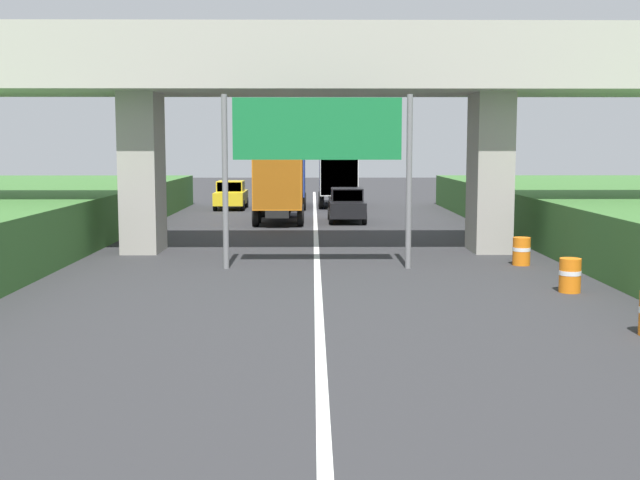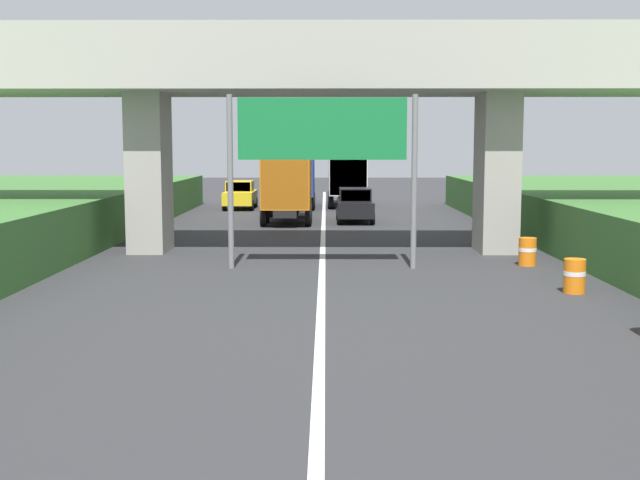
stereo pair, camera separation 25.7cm
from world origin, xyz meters
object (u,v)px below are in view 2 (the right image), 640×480
at_px(construction_barrel_4, 527,251).
at_px(construction_barrel_5, 495,235).
at_px(construction_barrel_3, 575,276).
at_px(truck_white, 347,176).
at_px(truck_blue, 296,176).
at_px(truck_orange, 288,184).
at_px(overhead_highway_sign, 322,140).
at_px(car_yellow, 240,195).
at_px(car_black, 355,205).

height_order(construction_barrel_4, construction_barrel_5, same).
bearing_deg(construction_barrel_3, truck_white, 99.45).
height_order(truck_blue, construction_barrel_3, truck_blue).
bearing_deg(truck_orange, truck_blue, 89.83).
relative_size(overhead_highway_sign, truck_white, 0.81).
height_order(truck_orange, car_yellow, truck_orange).
distance_m(overhead_highway_sign, truck_orange, 16.02).
bearing_deg(car_black, truck_white, 90.66).
bearing_deg(overhead_highway_sign, construction_barrel_3, -32.84).
bearing_deg(overhead_highway_sign, car_black, 84.23).
relative_size(truck_orange, truck_blue, 1.00).
height_order(truck_orange, truck_white, same).
bearing_deg(construction_barrel_3, truck_blue, 105.74).
height_order(truck_blue, car_yellow, truck_blue).
height_order(overhead_highway_sign, car_yellow, overhead_highway_sign).
bearing_deg(truck_blue, car_yellow, -159.57).
height_order(car_yellow, construction_barrel_4, car_yellow).
xyz_separation_m(truck_orange, car_black, (3.37, -0.15, -1.08)).
bearing_deg(overhead_highway_sign, truck_white, 86.88).
distance_m(truck_orange, construction_barrel_5, 13.28).
distance_m(truck_orange, construction_barrel_4, 17.36).
relative_size(truck_white, construction_barrel_5, 8.11).
distance_m(truck_blue, construction_barrel_3, 30.87).
relative_size(truck_white, car_black, 1.78).
height_order(construction_barrel_3, construction_barrel_4, same).
relative_size(truck_white, car_yellow, 1.78).
relative_size(truck_blue, car_yellow, 1.78).
xyz_separation_m(overhead_highway_sign, car_black, (1.58, 15.64, -3.13)).
bearing_deg(truck_white, construction_barrel_3, -80.55).
relative_size(truck_orange, car_yellow, 1.78).
xyz_separation_m(truck_orange, construction_barrel_5, (8.33, -10.23, -1.47)).
bearing_deg(car_yellow, car_black, -52.00).
relative_size(overhead_highway_sign, construction_barrel_5, 6.53).
xyz_separation_m(truck_white, car_black, (0.13, -11.04, -1.08)).
xyz_separation_m(truck_blue, car_black, (3.34, -9.78, -1.08)).
distance_m(truck_orange, construction_barrel_3, 21.78).
xyz_separation_m(overhead_highway_sign, construction_barrel_3, (6.60, -4.26, -3.53)).
height_order(truck_blue, construction_barrel_5, truck_blue).
relative_size(overhead_highway_sign, car_black, 1.43).
bearing_deg(truck_blue, construction_barrel_3, -74.26).
bearing_deg(construction_barrel_5, construction_barrel_3, -89.66).
bearing_deg(truck_orange, construction_barrel_4, -61.06).
bearing_deg(truck_blue, overhead_highway_sign, -86.03).
xyz_separation_m(truck_white, construction_barrel_3, (5.15, -30.94, -1.47)).
distance_m(overhead_highway_sign, car_black, 16.03).
xyz_separation_m(car_black, construction_barrel_4, (5.00, -14.99, -0.40)).
relative_size(truck_orange, construction_barrel_5, 8.11).
distance_m(overhead_highway_sign, construction_barrel_5, 9.28).
distance_m(truck_white, construction_barrel_5, 21.78).
distance_m(overhead_highway_sign, construction_barrel_4, 7.49).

